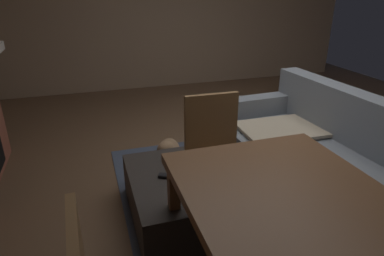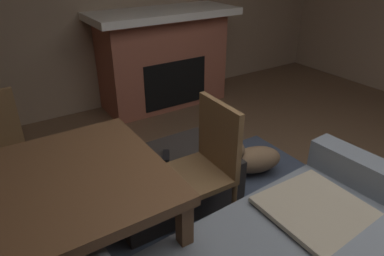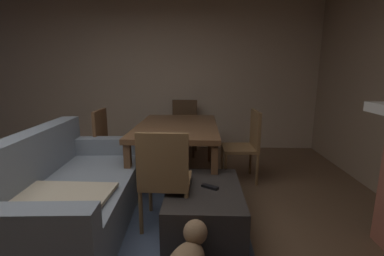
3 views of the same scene
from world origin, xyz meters
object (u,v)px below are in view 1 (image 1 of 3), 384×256
at_px(dining_table, 308,228).
at_px(small_dog, 168,152).
at_px(ottoman_coffee_table, 177,197).
at_px(couch, 315,158).
at_px(tv_remote, 169,177).
at_px(dining_chair_west, 215,147).

xyz_separation_m(dining_table, small_dog, (-1.86, -0.23, -0.48)).
bearing_deg(ottoman_coffee_table, couch, 91.57).
bearing_deg(ottoman_coffee_table, small_dog, 171.02).
height_order(tv_remote, dining_table, dining_table).
xyz_separation_m(couch, small_dog, (-0.72, -1.15, -0.12)).
height_order(tv_remote, small_dog, tv_remote).
distance_m(dining_table, dining_chair_west, 1.20).
distance_m(couch, ottoman_coffee_table, 1.28).
xyz_separation_m(ottoman_coffee_table, dining_table, (1.10, 0.35, 0.48)).
height_order(ottoman_coffee_table, dining_table, dining_table).
bearing_deg(dining_chair_west, couch, 86.23).
height_order(couch, small_dog, couch).
xyz_separation_m(tv_remote, dining_table, (1.10, 0.40, 0.29)).
xyz_separation_m(tv_remote, dining_chair_west, (-0.09, 0.40, 0.15)).
height_order(ottoman_coffee_table, small_dog, small_dog).
relative_size(ottoman_coffee_table, tv_remote, 6.14).
bearing_deg(small_dog, dining_table, 7.05).
bearing_deg(tv_remote, dining_chair_west, 133.20).
xyz_separation_m(tv_remote, small_dog, (-0.75, 0.17, -0.19)).
distance_m(dining_chair_west, small_dog, 0.78).
relative_size(ottoman_coffee_table, dining_table, 0.61).
height_order(couch, dining_table, couch).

